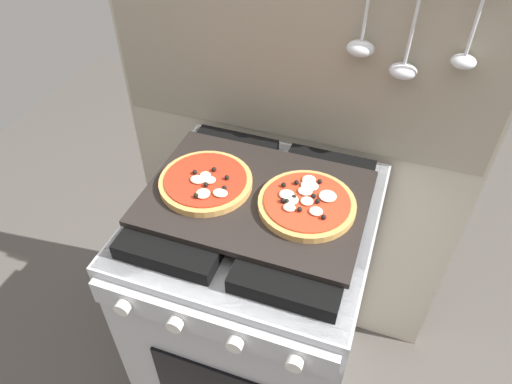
{
  "coord_description": "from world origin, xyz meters",
  "views": [
    {
      "loc": [
        0.28,
        -0.8,
        1.71
      ],
      "look_at": [
        0.0,
        0.0,
        0.93
      ],
      "focal_mm": 33.3,
      "sensor_mm": 36.0,
      "label": 1
    }
  ],
  "objects_px": {
    "stove": "(256,304)",
    "baking_tray": "(256,197)",
    "pizza_right": "(306,204)",
    "pizza_left": "(206,182)"
  },
  "relations": [
    {
      "from": "stove",
      "to": "baking_tray",
      "type": "xyz_separation_m",
      "value": [
        0.0,
        0.0,
        0.46
      ]
    },
    {
      "from": "pizza_left",
      "to": "pizza_right",
      "type": "bearing_deg",
      "value": 1.43
    },
    {
      "from": "stove",
      "to": "pizza_left",
      "type": "xyz_separation_m",
      "value": [
        -0.13,
        -0.01,
        0.48
      ]
    },
    {
      "from": "pizza_left",
      "to": "stove",
      "type": "bearing_deg",
      "value": 2.74
    },
    {
      "from": "stove",
      "to": "pizza_left",
      "type": "distance_m",
      "value": 0.49
    },
    {
      "from": "baking_tray",
      "to": "stove",
      "type": "bearing_deg",
      "value": -90.0
    },
    {
      "from": "stove",
      "to": "pizza_right",
      "type": "distance_m",
      "value": 0.49
    },
    {
      "from": "stove",
      "to": "baking_tray",
      "type": "bearing_deg",
      "value": 90.0
    },
    {
      "from": "pizza_right",
      "to": "baking_tray",
      "type": "bearing_deg",
      "value": 179.35
    },
    {
      "from": "stove",
      "to": "pizza_left",
      "type": "height_order",
      "value": "pizza_left"
    }
  ]
}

